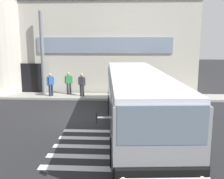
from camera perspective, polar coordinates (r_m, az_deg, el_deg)
The scene contains 9 objects.
ground_plane at distance 14.73m, azimuth -7.53°, elevation -5.82°, with size 80.00×90.00×0.02m, color #232326.
bay_paint_stripes at distance 10.55m, azimuth -0.88°, elevation -12.49°, with size 4.40×3.96×0.01m.
terminal_building at distance 25.61m, azimuth -4.40°, elevation 9.63°, with size 18.09×13.80×7.39m.
boarding_curb at distance 19.30m, azimuth -4.91°, elevation -1.54°, with size 20.29×2.00×0.15m, color #9E9B93.
entry_support_column at distance 20.30m, azimuth -15.05°, elevation 7.71°, with size 0.28×0.28×6.14m, color slate.
bus_main_foreground at distance 12.34m, azimuth 5.42°, elevation -2.56°, with size 3.49×11.99×2.70m.
passenger_near_column at distance 19.40m, azimuth -13.34°, elevation 1.29°, with size 0.43×0.46×1.68m.
passenger_by_doorway at distance 19.79m, azimuth -9.48°, elevation 1.62°, with size 0.58×0.29×1.68m.
passenger_at_curb_edge at distance 18.98m, azimuth -6.60°, elevation 1.42°, with size 0.56×0.46×1.68m.
Camera 1 is at (2.70, -13.87, 4.16)m, focal length 41.63 mm.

